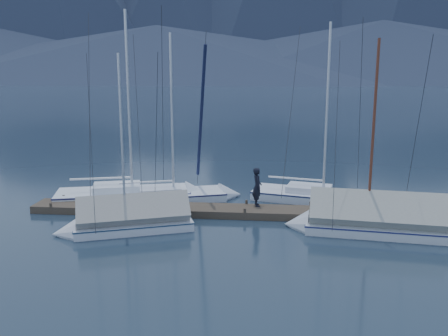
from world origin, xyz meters
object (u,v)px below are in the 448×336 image
at_px(sailboat_open_mid, 183,197).
at_px(sailboat_covered_near, 364,222).
at_px(sailboat_open_right, 333,199).
at_px(person, 257,187).
at_px(sailboat_open_left, 143,195).
at_px(sailboat_covered_far, 123,222).

height_order(sailboat_open_mid, sailboat_covered_near, sailboat_open_mid).
distance_m(sailboat_open_right, person, 4.46).
height_order(sailboat_open_left, sailboat_covered_far, sailboat_open_left).
xyz_separation_m(sailboat_open_mid, person, (3.85, -1.89, 1.08)).
height_order(sailboat_open_right, person, sailboat_open_right).
xyz_separation_m(sailboat_open_left, person, (5.94, -1.85, 1.06)).
xyz_separation_m(sailboat_open_mid, sailboat_covered_far, (-1.61, -5.00, 0.23)).
relative_size(sailboat_open_mid, sailboat_open_right, 0.95).
xyz_separation_m(sailboat_open_mid, sailboat_covered_near, (8.31, -4.14, 0.27)).
bearing_deg(sailboat_open_mid, sailboat_covered_near, -26.46).
bearing_deg(sailboat_open_right, person, -151.05).
relative_size(sailboat_open_right, sailboat_covered_near, 1.12).
relative_size(sailboat_open_left, sailboat_covered_near, 1.20).
height_order(sailboat_open_right, sailboat_covered_near, sailboat_open_right).
bearing_deg(sailboat_covered_near, sailboat_open_left, 158.50).
xyz_separation_m(sailboat_covered_near, person, (-4.47, 2.25, 0.81)).
relative_size(sailboat_open_left, person, 5.73).
bearing_deg(sailboat_covered_far, sailboat_covered_near, 4.98).
xyz_separation_m(sailboat_open_left, sailboat_open_right, (9.72, 0.25, -0.01)).
distance_m(sailboat_open_left, sailboat_open_right, 9.72).
relative_size(sailboat_covered_near, person, 4.77).
bearing_deg(person, sailboat_open_mid, 52.45).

